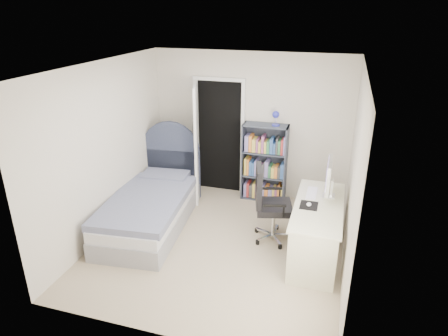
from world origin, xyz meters
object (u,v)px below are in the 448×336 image
(office_chair, at_px, (268,200))
(bookcase, at_px, (265,165))
(floor_lamp, at_px, (195,160))
(bed, at_px, (152,205))
(desk, at_px, (317,227))
(nightstand, at_px, (183,171))

(office_chair, bearing_deg, bookcase, 103.22)
(floor_lamp, bearing_deg, office_chair, -39.85)
(bed, relative_size, bookcase, 1.45)
(bed, height_order, desk, bed)
(nightstand, bearing_deg, desk, -29.25)
(nightstand, distance_m, floor_lamp, 0.29)
(bookcase, xyz_separation_m, desk, (1.02, -1.49, -0.21))
(office_chair, bearing_deg, bed, -177.87)
(nightstand, xyz_separation_m, office_chair, (1.78, -1.20, 0.24))
(bed, relative_size, office_chair, 2.05)
(nightstand, relative_size, floor_lamp, 0.43)
(desk, bearing_deg, office_chair, 164.41)
(floor_lamp, bearing_deg, bookcase, -2.20)
(bed, height_order, floor_lamp, bed)
(bed, bearing_deg, nightstand, 89.62)
(nightstand, bearing_deg, floor_lamp, 38.77)
(floor_lamp, height_order, office_chair, floor_lamp)
(bookcase, height_order, desk, bookcase)
(nightstand, distance_m, bookcase, 1.50)
(bed, bearing_deg, desk, -3.04)
(bed, distance_m, office_chair, 1.82)
(floor_lamp, height_order, bookcase, bookcase)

